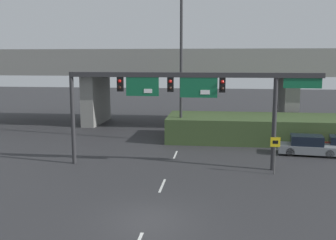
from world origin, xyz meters
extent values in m
plane|color=#2D2D30|center=(0.00, 0.00, 0.00)|extent=(160.00, 160.00, 0.00)
cube|color=silver|center=(0.00, 4.83, 0.00)|extent=(0.14, 2.40, 0.01)
cube|color=silver|center=(0.00, 12.24, 0.00)|extent=(0.14, 2.40, 0.01)
cube|color=silver|center=(0.00, 19.64, 0.00)|extent=(0.14, 2.40, 0.01)
cube|color=silver|center=(0.00, 27.05, 0.00)|extent=(0.14, 2.40, 0.01)
cylinder|color=#2D2D30|center=(-6.71, 8.88, 3.16)|extent=(0.28, 0.28, 6.31)
cylinder|color=#2D2D30|center=(6.71, 8.88, 3.16)|extent=(0.28, 0.28, 6.31)
cube|color=#2D2D30|center=(1.47, 8.88, 6.15)|extent=(16.36, 0.32, 0.32)
cube|color=black|center=(-3.35, 8.88, 5.52)|extent=(0.40, 0.28, 0.95)
sphere|color=red|center=(-3.35, 8.70, 5.73)|extent=(0.22, 0.22, 0.22)
sphere|color=black|center=(-3.35, 8.70, 5.30)|extent=(0.22, 0.22, 0.22)
cube|color=black|center=(0.00, 8.88, 5.52)|extent=(0.40, 0.28, 0.95)
sphere|color=red|center=(0.00, 8.70, 5.73)|extent=(0.22, 0.22, 0.22)
sphere|color=black|center=(0.00, 8.70, 5.30)|extent=(0.22, 0.22, 0.22)
cube|color=black|center=(3.35, 8.88, 5.52)|extent=(0.40, 0.28, 0.95)
sphere|color=red|center=(3.35, 8.70, 5.73)|extent=(0.22, 0.22, 0.22)
sphere|color=black|center=(3.35, 8.70, 5.30)|extent=(0.22, 0.22, 0.22)
cube|color=#115B38|center=(-1.85, 8.78, 5.38)|extent=(2.17, 0.08, 1.23)
cube|color=white|center=(-1.47, 8.73, 5.10)|extent=(0.54, 0.03, 0.27)
cube|color=#115B38|center=(1.85, 8.78, 5.35)|extent=(2.41, 0.08, 1.29)
cube|color=white|center=(2.27, 8.73, 5.05)|extent=(0.60, 0.03, 0.28)
cube|color=#115B38|center=(8.33, 8.82, 5.67)|extent=(2.34, 0.07, 0.64)
cylinder|color=#4C4C4C|center=(6.68, 7.91, 1.21)|extent=(0.08, 0.08, 2.42)
cube|color=yellow|center=(6.68, 7.86, 2.07)|extent=(0.60, 0.03, 0.60)
cube|color=black|center=(6.68, 7.85, 2.07)|extent=(0.33, 0.01, 0.21)
cylinder|color=#2D2D30|center=(-0.02, 16.94, 8.83)|extent=(0.24, 0.24, 17.67)
cube|color=gray|center=(0.00, 26.08, 6.37)|extent=(48.94, 8.47, 1.76)
cube|color=gray|center=(0.00, 22.05, 7.70)|extent=(48.94, 0.40, 0.90)
cube|color=gray|center=(-10.40, 26.08, 2.74)|extent=(1.40, 6.78, 5.49)
cube|color=gray|center=(10.40, 26.08, 2.74)|extent=(1.40, 6.78, 5.49)
cube|color=#384C28|center=(7.73, 18.45, 1.07)|extent=(17.98, 6.02, 2.15)
cube|color=gray|center=(10.00, 13.42, 0.46)|extent=(4.63, 2.27, 0.61)
cube|color=black|center=(9.82, 13.44, 1.12)|extent=(2.48, 1.85, 0.71)
cylinder|color=black|center=(11.46, 14.03, 0.32)|extent=(0.66, 0.29, 0.64)
cylinder|color=black|center=(11.28, 12.49, 0.32)|extent=(0.66, 0.29, 0.64)
cylinder|color=black|center=(8.72, 14.34, 0.32)|extent=(0.66, 0.29, 0.64)
cylinder|color=black|center=(8.54, 12.80, 0.32)|extent=(0.66, 0.29, 0.64)
cylinder|color=black|center=(11.78, 14.95, 0.32)|extent=(0.67, 0.33, 0.64)
cylinder|color=black|center=(11.51, 13.42, 0.32)|extent=(0.67, 0.33, 0.64)
camera|label=1|loc=(2.94, -16.61, 7.18)|focal=42.00mm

